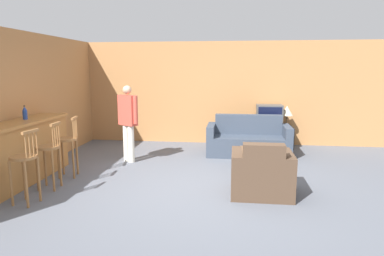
{
  "coord_description": "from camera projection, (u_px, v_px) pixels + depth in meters",
  "views": [
    {
      "loc": [
        0.61,
        -5.22,
        1.91
      ],
      "look_at": [
        -0.15,
        0.86,
        0.85
      ],
      "focal_mm": 32.0,
      "sensor_mm": 36.0,
      "label": 1
    }
  ],
  "objects": [
    {
      "name": "ground_plane",
      "position": [
        195.0,
        189.0,
        5.5
      ],
      "size": [
        24.0,
        24.0,
        0.0
      ],
      "primitive_type": "plane",
      "color": "#565B66"
    },
    {
      "name": "wall_back",
      "position": [
        211.0,
        93.0,
        8.79
      ],
      "size": [
        9.4,
        0.08,
        2.6
      ],
      "color": "#B27A47",
      "rests_on": "ground_plane"
    },
    {
      "name": "wall_left",
      "position": [
        43.0,
        99.0,
        6.95
      ],
      "size": [
        0.08,
        8.59,
        2.6
      ],
      "color": "#B27A47",
      "rests_on": "ground_plane"
    },
    {
      "name": "bar_counter",
      "position": [
        14.0,
        155.0,
        5.54
      ],
      "size": [
        0.55,
        2.74,
        1.05
      ],
      "color": "#A87038",
      "rests_on": "ground_plane"
    },
    {
      "name": "bar_chair_near",
      "position": [
        25.0,
        164.0,
        4.82
      ],
      "size": [
        0.41,
        0.41,
        1.08
      ],
      "color": "#996638",
      "rests_on": "ground_plane"
    },
    {
      "name": "bar_chair_mid",
      "position": [
        49.0,
        153.0,
        5.44
      ],
      "size": [
        0.39,
        0.39,
        1.08
      ],
      "color": "#996638",
      "rests_on": "ground_plane"
    },
    {
      "name": "bar_chair_far",
      "position": [
        68.0,
        145.0,
        6.06
      ],
      "size": [
        0.43,
        0.43,
        1.08
      ],
      "color": "#996638",
      "rests_on": "ground_plane"
    },
    {
      "name": "couch_far",
      "position": [
        248.0,
        141.0,
        7.69
      ],
      "size": [
        1.83,
        0.82,
        0.88
      ],
      "color": "#384251",
      "rests_on": "ground_plane"
    },
    {
      "name": "armchair_near",
      "position": [
        262.0,
        175.0,
        5.2
      ],
      "size": [
        0.92,
        0.78,
        0.85
      ],
      "color": "#4C3828",
      "rests_on": "ground_plane"
    },
    {
      "name": "coffee_table",
      "position": [
        257.0,
        155.0,
        6.46
      ],
      "size": [
        0.63,
        1.06,
        0.36
      ],
      "color": "brown",
      "rests_on": "ground_plane"
    },
    {
      "name": "tv_unit",
      "position": [
        268.0,
        137.0,
        8.46
      ],
      "size": [
        1.17,
        0.52,
        0.51
      ],
      "color": "black",
      "rests_on": "ground_plane"
    },
    {
      "name": "tv",
      "position": [
        269.0,
        116.0,
        8.37
      ],
      "size": [
        0.63,
        0.42,
        0.54
      ],
      "color": "#4C4C4C",
      "rests_on": "tv_unit"
    },
    {
      "name": "bottle",
      "position": [
        25.0,
        113.0,
        5.89
      ],
      "size": [
        0.08,
        0.08,
        0.24
      ],
      "color": "#234293",
      "rests_on": "bar_counter"
    },
    {
      "name": "book_on_table",
      "position": [
        263.0,
        153.0,
        6.35
      ],
      "size": [
        0.23,
        0.17,
        0.03
      ],
      "color": "black",
      "rests_on": "coffee_table"
    },
    {
      "name": "table_lamp",
      "position": [
        287.0,
        111.0,
        8.3
      ],
      "size": [
        0.29,
        0.29,
        0.52
      ],
      "color": "brown",
      "rests_on": "tv_unit"
    },
    {
      "name": "person_by_window",
      "position": [
        128.0,
        119.0,
        7.0
      ],
      "size": [
        0.48,
        0.37,
        1.58
      ],
      "color": "silver",
      "rests_on": "ground_plane"
    }
  ]
}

